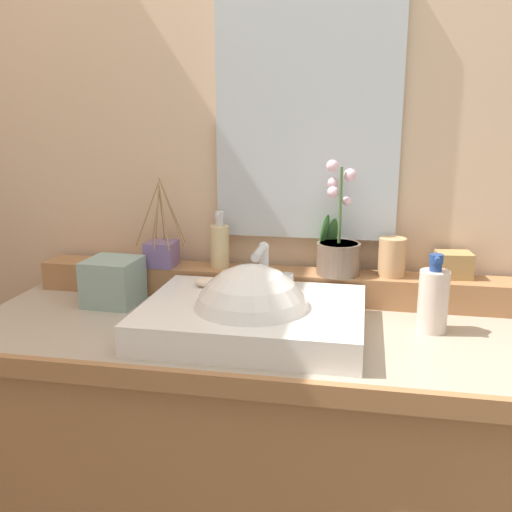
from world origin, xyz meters
TOP-DOWN VIEW (x-y plane):
  - wall_back at (0.00, 0.38)m, footprint 3.02×0.20m
  - vanity_cabinet at (0.00, -0.00)m, footprint 1.36×0.56m
  - back_ledge at (0.00, 0.21)m, footprint 1.28×0.10m
  - sink_basin at (0.00, -0.05)m, footprint 0.49×0.38m
  - soap_bar at (-0.13, 0.06)m, footprint 0.07×0.04m
  - potted_plant at (0.17, 0.21)m, footprint 0.12×0.11m
  - soap_dispenser at (-0.14, 0.22)m, footprint 0.05×0.05m
  - tumbler_cup at (0.31, 0.21)m, footprint 0.07×0.07m
  - reed_diffuser at (-0.30, 0.20)m, footprint 0.13×0.09m
  - trinket_box at (0.46, 0.23)m, footprint 0.09×0.08m
  - lotion_bottle at (0.40, 0.04)m, footprint 0.07×0.07m
  - tissue_box at (-0.39, 0.09)m, footprint 0.14×0.14m
  - mirror at (0.08, 0.27)m, footprint 0.48×0.02m

SIDE VIEW (x-z plane):
  - vanity_cabinet at x=0.00m, z-range 0.00..0.85m
  - sink_basin at x=0.00m, z-range 0.73..1.02m
  - back_ledge at x=0.00m, z-range 0.85..0.92m
  - tissue_box at x=-0.39m, z-range 0.85..0.96m
  - lotion_bottle at x=0.40m, z-range 0.83..1.01m
  - soap_bar at x=-0.13m, z-range 0.91..0.94m
  - trinket_box at x=0.46m, z-range 0.92..0.99m
  - reed_diffuser at x=-0.30m, z-range 0.84..1.08m
  - tumbler_cup at x=0.31m, z-range 0.92..1.02m
  - soap_dispenser at x=-0.14m, z-range 0.91..1.06m
  - potted_plant at x=0.17m, z-range 0.84..1.14m
  - mirror at x=0.08m, z-range 1.00..1.65m
  - wall_back at x=0.00m, z-range 0.00..2.73m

